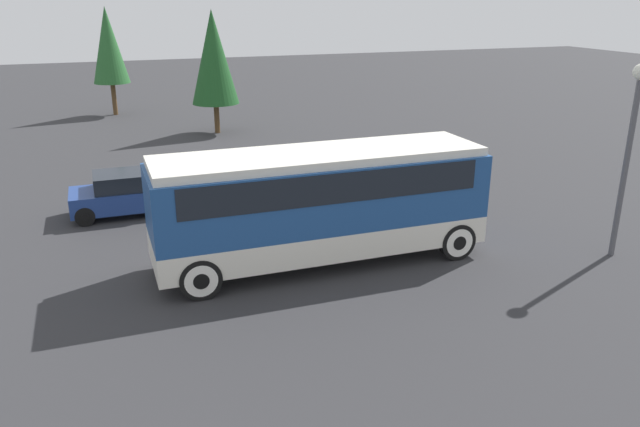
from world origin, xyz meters
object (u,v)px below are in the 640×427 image
Objects in this scene: tour_bus at (323,197)px; lamp_post at (631,133)px; parked_car_mid at (310,177)px; parked_car_near at (131,193)px.

tour_bus is 8.44m from lamp_post.
parked_car_mid is 10.69m from lamp_post.
parked_car_mid is (1.62, 5.75, -1.15)m from tour_bus.
parked_car_near is (-4.70, 6.02, -1.18)m from tour_bus.
lamp_post is at bearing -16.99° from tour_bus.
parked_car_near is 0.75× the size of lamp_post.
parked_car_mid is 0.79× the size of lamp_post.
parked_car_near is 0.95× the size of parked_car_mid.
tour_bus reaches higher than parked_car_near.
tour_bus is at bearing -105.72° from parked_car_mid.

